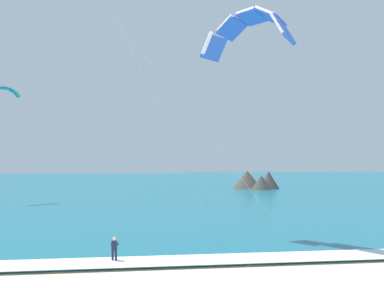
% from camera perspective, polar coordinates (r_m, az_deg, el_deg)
% --- Properties ---
extents(sea, '(200.00, 120.00, 0.20)m').
position_cam_1_polar(sea, '(89.09, -8.24, -5.26)').
color(sea, '#146075').
rests_on(sea, ground).
extents(surf_foam, '(200.00, 2.83, 0.04)m').
position_cam_1_polar(surf_foam, '(30.59, -8.87, -13.69)').
color(surf_foam, white).
rests_on(surf_foam, sea).
extents(surfboard, '(0.59, 1.44, 0.09)m').
position_cam_1_polar(surfboard, '(31.13, -9.21, -13.83)').
color(surfboard, '#E04C38').
rests_on(surfboard, ground).
extents(kitesurfer, '(0.55, 0.55, 1.69)m').
position_cam_1_polar(kitesurfer, '(30.96, -9.20, -12.17)').
color(kitesurfer, '#191E38').
rests_on(kitesurfer, ground).
extents(kite_primary, '(12.80, 9.48, 16.78)m').
position_cam_1_polar(kite_primary, '(38.55, 6.67, 13.49)').
color(kite_primary, blue).
extents(kite_distant, '(3.69, 2.61, 1.49)m').
position_cam_1_polar(kite_distant, '(70.27, -21.36, 5.92)').
color(kite_distant, teal).
extents(headland_right, '(8.64, 7.79, 3.44)m').
position_cam_1_polar(headland_right, '(87.52, 7.54, -4.33)').
color(headland_right, '#47423D').
rests_on(headland_right, ground).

